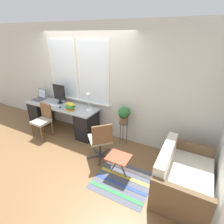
% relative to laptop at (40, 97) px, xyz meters
% --- Properties ---
extents(ground_plane, '(14.00, 14.00, 0.00)m').
position_rel_laptop_xyz_m(ground_plane, '(1.46, -0.37, -0.79)').
color(ground_plane, brown).
extents(wall_back_with_window, '(9.00, 0.12, 2.70)m').
position_rel_laptop_xyz_m(wall_back_with_window, '(1.44, 0.33, 0.57)').
color(wall_back_with_window, silver).
rests_on(wall_back_with_window, ground_plane).
extents(desk, '(2.12, 0.62, 0.73)m').
position_rel_laptop_xyz_m(desk, '(0.83, -0.06, -0.39)').
color(desk, '#9EA3A8').
rests_on(desk, ground_plane).
extents(laptop, '(0.29, 0.32, 0.27)m').
position_rel_laptop_xyz_m(laptop, '(0.00, 0.00, 0.00)').
color(laptop, '#4C4C51').
rests_on(laptop, desk).
extents(monitor, '(0.39, 0.15, 0.51)m').
position_rel_laptop_xyz_m(monitor, '(0.73, 0.05, 0.21)').
color(monitor, black).
rests_on(monitor, desk).
extents(keyboard, '(0.36, 0.13, 0.02)m').
position_rel_laptop_xyz_m(keyboard, '(0.70, -0.19, -0.05)').
color(keyboard, silver).
rests_on(keyboard, desk).
extents(mouse, '(0.04, 0.07, 0.04)m').
position_rel_laptop_xyz_m(mouse, '(0.97, -0.22, -0.04)').
color(mouse, black).
rests_on(mouse, desk).
extents(desk_lamp, '(0.15, 0.15, 0.44)m').
position_rel_laptop_xyz_m(desk_lamp, '(1.69, 0.03, 0.28)').
color(desk_lamp, white).
rests_on(desk_lamp, desk).
extents(book_stack, '(0.24, 0.18, 0.16)m').
position_rel_laptop_xyz_m(book_stack, '(1.28, -0.19, 0.02)').
color(book_stack, orange).
rests_on(book_stack, desk).
extents(desk_chair_wooden, '(0.41, 0.42, 0.85)m').
position_rel_laptop_xyz_m(desk_chair_wooden, '(0.64, -0.53, -0.32)').
color(desk_chair_wooden, brown).
rests_on(desk_chair_wooden, ground_plane).
extents(office_chair_swivel, '(0.62, 0.62, 0.87)m').
position_rel_laptop_xyz_m(office_chair_swivel, '(2.40, -0.61, -0.32)').
color(office_chair_swivel, '#47474C').
rests_on(office_chair_swivel, ground_plane).
extents(couch_loveseat, '(0.81, 1.26, 0.76)m').
position_rel_laptop_xyz_m(couch_loveseat, '(4.01, -0.68, -0.52)').
color(couch_loveseat, white).
rests_on(couch_loveseat, ground_plane).
extents(plant_stand, '(0.21, 0.21, 0.56)m').
position_rel_laptop_xyz_m(plant_stand, '(2.58, 0.11, -0.31)').
color(plant_stand, '#333338').
rests_on(plant_stand, ground_plane).
extents(potted_plant, '(0.27, 0.27, 0.39)m').
position_rel_laptop_xyz_m(potted_plant, '(2.58, 0.11, -0.01)').
color(potted_plant, brown).
rests_on(potted_plant, plant_stand).
extents(floor_rug_striped, '(1.01, 0.89, 0.01)m').
position_rel_laptop_xyz_m(floor_rug_striped, '(3.07, -0.97, -0.78)').
color(floor_rug_striped, '#565B6B').
rests_on(floor_rug_striped, ground_plane).
extents(folding_stool, '(0.41, 0.35, 0.41)m').
position_rel_laptop_xyz_m(folding_stool, '(2.93, -0.85, -0.42)').
color(folding_stool, '#B24C33').
rests_on(folding_stool, ground_plane).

